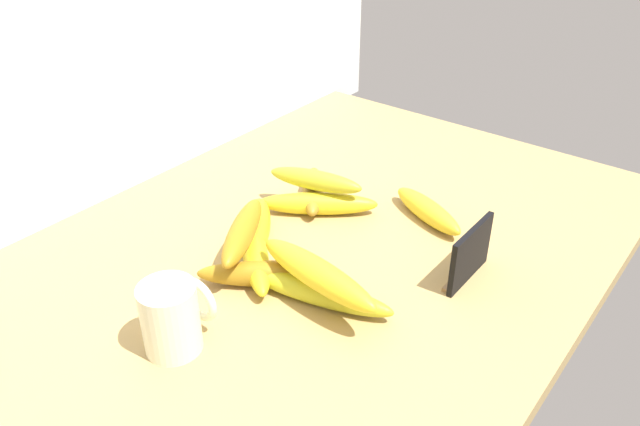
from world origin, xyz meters
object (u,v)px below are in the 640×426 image
object	(u,v)px
banana_4	(318,204)
banana_6	(428,210)
banana_5	(255,254)
banana_9	(242,232)
banana_2	(257,225)
coffee_mug	(173,317)
chalkboard_sign	(470,256)
banana_3	(321,293)
banana_7	(315,180)
banana_0	(313,191)
banana_1	(268,274)
banana_8	(317,274)

from	to	relation	value
banana_4	banana_6	xyz separation A→B (cm)	(9.27, -15.39, -0.03)
banana_4	banana_5	bearing A→B (deg)	-174.56
banana_6	banana_9	world-z (taller)	banana_9
banana_2	banana_5	xyz separation A→B (cm)	(-5.69, -4.77, -0.18)
coffee_mug	banana_4	size ratio (longest dim) A/B	0.47
chalkboard_sign	banana_2	world-z (taller)	chalkboard_sign
banana_3	banana_7	bearing A→B (deg)	39.72
banana_2	banana_5	size ratio (longest dim) A/B	0.77
banana_4	banana_0	bearing A→B (deg)	48.59
banana_3	banana_5	world-z (taller)	banana_5
banana_1	banana_2	size ratio (longest dim) A/B	1.30
banana_0	banana_1	xyz separation A→B (cm)	(-22.28, -9.59, 0.02)
banana_3	banana_6	bearing A→B (deg)	-1.55
banana_8	banana_4	bearing A→B (deg)	37.89
chalkboard_sign	coffee_mug	bearing A→B (deg)	147.47
banana_3	banana_6	distance (cm)	27.42
banana_3	banana_7	xyz separation A→B (cm)	(19.18, 15.93, 3.67)
banana_6	banana_2	bearing A→B (deg)	137.83
banana_3	banana_6	size ratio (longest dim) A/B	1.30
banana_2	banana_9	bearing A→B (deg)	-152.79
banana_2	banana_4	xyz separation A→B (cm)	(11.21, -3.16, -0.17)
coffee_mug	banana_9	bearing A→B (deg)	16.77
banana_7	banana_8	bearing A→B (deg)	-141.25
banana_0	coffee_mug	bearing A→B (deg)	-167.01
banana_0	banana_1	bearing A→B (deg)	-156.72
banana_7	banana_9	xyz separation A→B (cm)	(-18.71, -1.46, 0.13)
coffee_mug	banana_1	bearing A→B (deg)	-2.60
banana_4	banana_8	world-z (taller)	banana_8
banana_6	banana_9	distance (cm)	31.17
coffee_mug	banana_1	size ratio (longest dim) A/B	0.46
banana_4	banana_1	bearing A→B (deg)	-162.07
banana_0	banana_9	xyz separation A→B (cm)	(-20.61, -3.50, 3.70)
banana_3	banana_8	xyz separation A→B (cm)	(-0.77, -0.08, 3.76)
coffee_mug	banana_8	size ratio (longest dim) A/B	0.45
banana_5	banana_9	xyz separation A→B (cm)	(-0.78, 1.44, 3.68)
chalkboard_sign	banana_7	bearing A→B (deg)	86.21
coffee_mug	banana_5	distance (cm)	19.16
banana_3	banana_6	xyz separation A→B (cm)	(27.41, -0.74, 0.09)
banana_6	banana_5	bearing A→B (deg)	152.24
banana_4	banana_8	size ratio (longest dim) A/B	0.97
chalkboard_sign	banana_0	bearing A→B (deg)	82.96
banana_7	banana_2	bearing A→B (deg)	171.31
chalkboard_sign	banana_3	bearing A→B (deg)	143.16
banana_2	banana_6	distance (cm)	27.63
chalkboard_sign	banana_4	size ratio (longest dim) A/B	0.56
banana_3	banana_5	xyz separation A→B (cm)	(1.24, 13.04, 0.12)
banana_3	banana_4	distance (cm)	23.32
banana_6	banana_9	xyz separation A→B (cm)	(-26.95, 15.22, 3.71)
coffee_mug	banana_2	xyz separation A→B (cm)	(24.25, 8.68, -2.56)
banana_1	banana_2	bearing A→B (deg)	49.17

